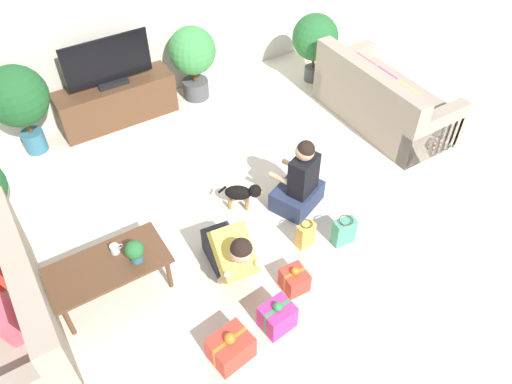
% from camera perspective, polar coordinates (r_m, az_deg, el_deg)
% --- Properties ---
extents(ground_plane, '(16.00, 16.00, 0.00)m').
position_cam_1_polar(ground_plane, '(5.34, -1.69, -2.94)').
color(ground_plane, beige).
extents(wall_back, '(8.40, 0.06, 2.60)m').
position_cam_1_polar(wall_back, '(6.58, -14.48, 19.75)').
color(wall_back, beige).
rests_on(wall_back, ground_plane).
extents(sofa_left, '(0.89, 1.82, 0.86)m').
position_cam_1_polar(sofa_left, '(4.76, -27.21, -12.51)').
color(sofa_left, tan).
rests_on(sofa_left, ground_plane).
extents(sofa_right, '(0.89, 1.82, 0.86)m').
position_cam_1_polar(sofa_right, '(6.63, 14.16, 10.06)').
color(sofa_right, tan).
rests_on(sofa_right, ground_plane).
extents(coffee_table, '(1.05, 0.53, 0.43)m').
position_cam_1_polar(coffee_table, '(4.63, -16.54, -8.29)').
color(coffee_table, brown).
rests_on(coffee_table, ground_plane).
extents(tv_console, '(1.48, 0.43, 0.54)m').
position_cam_1_polar(tv_console, '(6.72, -15.61, 9.86)').
color(tv_console, brown).
rests_on(tv_console, ground_plane).
extents(tv, '(1.07, 0.20, 0.61)m').
position_cam_1_polar(tv, '(6.44, -16.55, 13.79)').
color(tv, black).
rests_on(tv, tv_console).
extents(potted_plant_corner_right, '(0.63, 0.63, 0.98)m').
position_cam_1_polar(potted_plant_corner_right, '(7.16, 6.77, 17.00)').
color(potted_plant_corner_right, '#4C4C51').
rests_on(potted_plant_corner_right, ground_plane).
extents(potted_plant_back_left, '(0.70, 0.70, 1.13)m').
position_cam_1_polar(potted_plant_back_left, '(6.30, -25.58, 9.61)').
color(potted_plant_back_left, '#336B84').
rests_on(potted_plant_back_left, ground_plane).
extents(potted_plant_back_right, '(0.62, 0.62, 1.01)m').
position_cam_1_polar(potted_plant_back_right, '(6.79, -7.26, 15.25)').
color(potted_plant_back_right, '#4C4C51').
rests_on(potted_plant_back_right, ground_plane).
extents(person_kneeling, '(0.40, 0.80, 0.78)m').
position_cam_1_polar(person_kneeling, '(4.60, -2.95, -6.81)').
color(person_kneeling, '#23232D').
rests_on(person_kneeling, ground_plane).
extents(person_sitting, '(0.63, 0.60, 0.90)m').
position_cam_1_polar(person_sitting, '(5.26, 5.02, 1.01)').
color(person_sitting, '#283351').
rests_on(person_sitting, ground_plane).
extents(dog, '(0.40, 0.32, 0.31)m').
position_cam_1_polar(dog, '(5.30, -1.50, -0.09)').
color(dog, black).
rests_on(dog, ground_plane).
extents(gift_box_a, '(0.30, 0.26, 0.34)m').
position_cam_1_polar(gift_box_a, '(4.46, 2.44, -14.05)').
color(gift_box_a, '#CC3389').
rests_on(gift_box_a, ground_plane).
extents(gift_box_b, '(0.23, 0.24, 0.28)m').
position_cam_1_polar(gift_box_b, '(4.71, 4.42, -9.94)').
color(gift_box_b, red).
rests_on(gift_box_b, ground_plane).
extents(gift_box_c, '(0.37, 0.32, 0.33)m').
position_cam_1_polar(gift_box_c, '(4.32, -2.93, -17.34)').
color(gift_box_c, red).
rests_on(gift_box_c, ground_plane).
extents(gift_bag_a, '(0.23, 0.16, 0.32)m').
position_cam_1_polar(gift_bag_a, '(5.08, 10.01, -4.44)').
color(gift_bag_a, '#4CA384').
rests_on(gift_bag_a, ground_plane).
extents(gift_bag_b, '(0.19, 0.13, 0.32)m').
position_cam_1_polar(gift_bag_b, '(5.00, 5.68, -4.87)').
color(gift_bag_b, '#E5B74C').
rests_on(gift_bag_b, ground_plane).
extents(mug, '(0.12, 0.08, 0.09)m').
position_cam_1_polar(mug, '(4.63, -15.81, -6.27)').
color(mug, silver).
rests_on(mug, coffee_table).
extents(tabletop_plant, '(0.17, 0.17, 0.22)m').
position_cam_1_polar(tabletop_plant, '(4.47, -13.68, -6.57)').
color(tabletop_plant, '#336B84').
rests_on(tabletop_plant, coffee_table).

